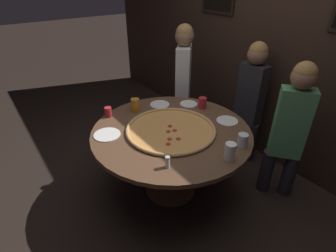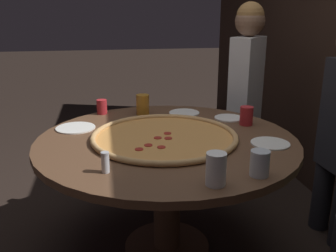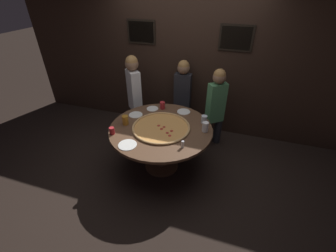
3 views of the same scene
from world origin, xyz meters
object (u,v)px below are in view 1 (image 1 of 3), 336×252
(drink_cup_far_left, at_px, (243,140))
(dining_table, at_px, (171,142))
(diner_side_right, at_px, (250,97))
(white_plate_right_side, at_px, (107,135))
(giant_pizza, at_px, (171,129))
(drink_cup_by_shaker, at_px, (230,151))
(white_plate_far_back, at_px, (189,104))
(drink_cup_front_edge, at_px, (203,103))
(drink_cup_centre_back, at_px, (108,112))
(drink_cup_near_right, at_px, (135,105))
(white_plate_beside_cup, at_px, (160,104))
(white_plate_left_side, at_px, (227,121))
(diner_centre_back, at_px, (290,126))
(condiment_shaker, at_px, (167,162))
(diner_side_left, at_px, (183,78))

(drink_cup_far_left, bearing_deg, dining_table, -150.81)
(diner_side_right, bearing_deg, white_plate_right_side, 77.61)
(giant_pizza, distance_m, drink_cup_by_shaker, 0.62)
(diner_side_right, bearing_deg, white_plate_far_back, 58.62)
(giant_pizza, xyz_separation_m, drink_cup_front_edge, (-0.17, 0.55, 0.04))
(dining_table, relative_size, drink_cup_front_edge, 12.61)
(giant_pizza, distance_m, drink_cup_front_edge, 0.58)
(dining_table, distance_m, drink_cup_centre_back, 0.71)
(drink_cup_centre_back, relative_size, white_plate_right_side, 0.42)
(dining_table, bearing_deg, drink_cup_near_right, -171.30)
(white_plate_beside_cup, xyz_separation_m, white_plate_left_side, (0.69, 0.32, 0.00))
(drink_cup_far_left, xyz_separation_m, white_plate_left_side, (-0.36, 0.22, -0.05))
(drink_cup_by_shaker, distance_m, diner_centre_back, 0.76)
(drink_cup_near_right, distance_m, diner_centre_back, 1.50)
(white_plate_beside_cup, relative_size, condiment_shaker, 2.17)
(drink_cup_far_left, distance_m, white_plate_left_side, 0.43)
(drink_cup_near_right, bearing_deg, drink_cup_far_left, 20.03)
(giant_pizza, height_order, white_plate_far_back, giant_pizza)
(white_plate_far_back, relative_size, diner_centre_back, 0.14)
(diner_side_right, bearing_deg, drink_cup_front_edge, 68.67)
(drink_cup_by_shaker, bearing_deg, giant_pizza, -169.30)
(drink_cup_by_shaker, xyz_separation_m, white_plate_left_side, (-0.42, 0.43, -0.07))
(drink_cup_centre_back, relative_size, diner_centre_back, 0.07)
(drink_cup_near_right, distance_m, white_plate_right_side, 0.51)
(white_plate_far_back, height_order, diner_centre_back, diner_centre_back)
(dining_table, height_order, white_plate_far_back, white_plate_far_back)
(white_plate_far_back, bearing_deg, white_plate_left_side, 6.79)
(giant_pizza, bearing_deg, condiment_shaker, -39.58)
(dining_table, xyz_separation_m, drink_cup_far_left, (0.56, 0.31, 0.20))
(giant_pizza, height_order, condiment_shaker, condiment_shaker)
(drink_cup_centre_back, bearing_deg, condiment_shaker, 0.45)
(drink_cup_far_left, distance_m, diner_side_left, 1.40)
(drink_cup_far_left, distance_m, white_plate_right_side, 1.18)
(diner_side_right, bearing_deg, drink_cup_near_right, 62.92)
(drink_cup_centre_back, bearing_deg, white_plate_beside_cup, 81.23)
(drink_cup_near_right, xyz_separation_m, white_plate_beside_cup, (0.03, 0.29, -0.07))
(drink_cup_near_right, height_order, condiment_shaker, drink_cup_near_right)
(drink_cup_centre_back, distance_m, white_plate_right_side, 0.35)
(dining_table, xyz_separation_m, diner_side_right, (0.03, 1.08, 0.20))
(drink_cup_front_edge, relative_size, drink_cup_centre_back, 1.17)
(dining_table, height_order, diner_side_right, diner_side_right)
(white_plate_beside_cup, relative_size, white_plate_far_back, 1.11)
(white_plate_beside_cup, distance_m, white_plate_right_side, 0.76)
(white_plate_far_back, bearing_deg, drink_cup_centre_back, -107.75)
(drink_cup_front_edge, distance_m, white_plate_left_side, 0.36)
(diner_side_left, bearing_deg, white_plate_beside_cup, 161.48)
(drink_cup_far_left, relative_size, drink_cup_by_shaker, 0.82)
(drink_cup_by_shaker, bearing_deg, dining_table, -170.86)
(drink_cup_centre_back, xyz_separation_m, white_plate_left_side, (0.78, 0.89, -0.05))
(drink_cup_centre_back, height_order, white_plate_left_side, drink_cup_centre_back)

